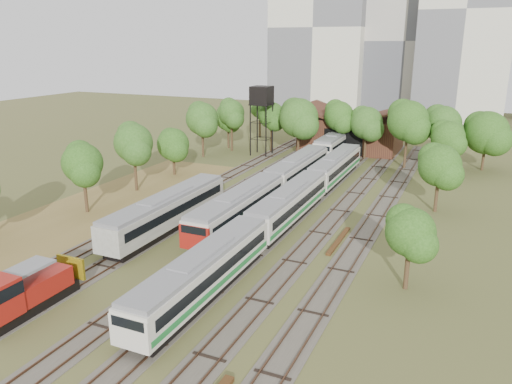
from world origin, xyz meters
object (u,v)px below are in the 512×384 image
at_px(railcar_green_set, 289,205).
at_px(shunter_locomotive, 18,294).
at_px(water_tower, 262,97).
at_px(railcar_red_set, 272,187).

relative_size(railcar_green_set, shunter_locomotive, 6.43).
bearing_deg(railcar_green_set, water_tower, 118.69).
distance_m(railcar_red_set, water_tower, 26.68).
height_order(railcar_red_set, water_tower, water_tower).
bearing_deg(railcar_red_set, railcar_green_set, -51.74).
bearing_deg(water_tower, railcar_green_set, -61.31).
xyz_separation_m(railcar_green_set, water_tower, (-15.35, 28.04, 7.53)).
height_order(railcar_green_set, water_tower, water_tower).
distance_m(railcar_green_set, water_tower, 32.84).
bearing_deg(railcar_green_set, railcar_red_set, 128.26).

